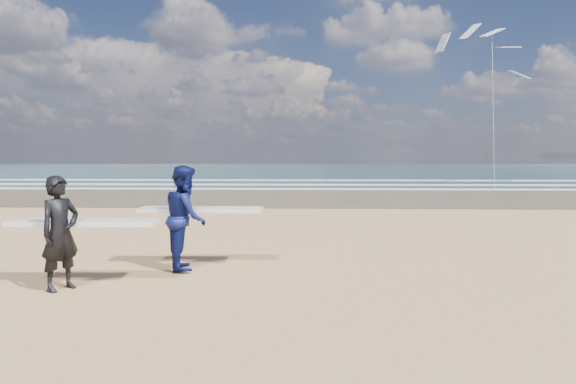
{
  "coord_description": "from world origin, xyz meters",
  "views": [
    {
      "loc": [
        3.68,
        -7.0,
        1.95
      ],
      "look_at": [
        3.18,
        6.0,
        1.04
      ],
      "focal_mm": 32.0,
      "sensor_mm": 36.0,
      "label": 1
    }
  ],
  "objects": [
    {
      "name": "ocean",
      "position": [
        20.0,
        72.0,
        0.01
      ],
      "size": [
        220.0,
        100.0,
        0.02
      ],
      "primitive_type": "cube",
      "color": "#1B383C",
      "rests_on": "ground"
    },
    {
      "name": "foam_breakers",
      "position": [
        20.0,
        28.1,
        0.05
      ],
      "size": [
        220.0,
        11.7,
        0.05
      ],
      "color": "white",
      "rests_on": "ground"
    },
    {
      "name": "surfer_near",
      "position": [
        0.11,
        0.32,
        0.85
      ],
      "size": [
        2.21,
        1.0,
        1.67
      ],
      "color": "black",
      "rests_on": "ground"
    },
    {
      "name": "surfer_far",
      "position": [
        1.59,
        1.73,
        0.91
      ],
      "size": [
        2.2,
        1.12,
        1.8
      ],
      "color": "#0C1346",
      "rests_on": "ground"
    },
    {
      "name": "kite_1",
      "position": [
        15.39,
        26.3,
        6.48
      ],
      "size": [
        6.46,
        4.81,
        11.29
      ],
      "color": "slate",
      "rests_on": "ground"
    }
  ]
}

